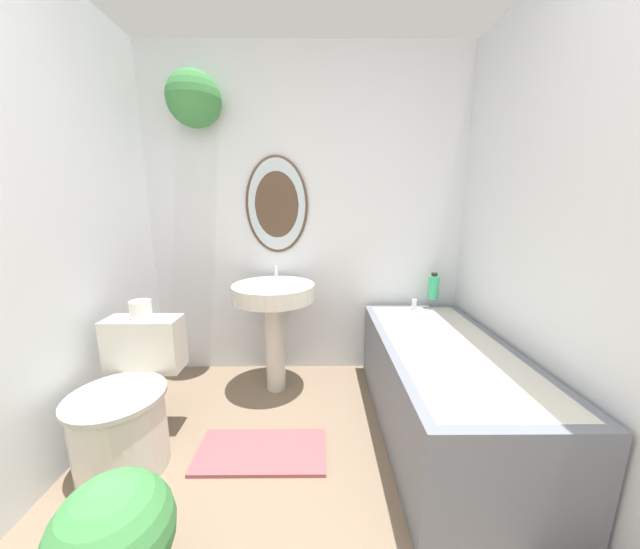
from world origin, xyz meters
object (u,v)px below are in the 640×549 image
object	(u,v)px
toilet	(127,410)
potted_plant	(114,540)
pedestal_sink	(274,307)
toilet_paper_roll	(141,310)
bathtub	(443,386)
shampoo_bottle	(433,287)

from	to	relation	value
toilet	potted_plant	bearing A→B (deg)	-62.63
potted_plant	pedestal_sink	bearing A→B (deg)	75.63
toilet_paper_roll	potted_plant	bearing A→B (deg)	-69.06
potted_plant	toilet_paper_roll	xyz separation A→B (m)	(-0.33, 0.87, 0.47)
toilet	pedestal_sink	xyz separation A→B (m)	(0.67, 0.66, 0.34)
bathtub	shampoo_bottle	xyz separation A→B (m)	(0.14, 0.65, 0.42)
pedestal_sink	toilet_paper_roll	world-z (taller)	pedestal_sink
shampoo_bottle	potted_plant	xyz separation A→B (m)	(-1.50, -1.50, -0.43)
bathtub	potted_plant	distance (m)	1.60
pedestal_sink	shampoo_bottle	distance (m)	1.18
toilet	toilet_paper_roll	world-z (taller)	toilet_paper_roll
potted_plant	toilet_paper_roll	size ratio (longest dim) A/B	4.32
toilet	bathtub	xyz separation A→B (m)	(1.69, 0.21, 0.00)
toilet_paper_roll	shampoo_bottle	bearing A→B (deg)	18.91
bathtub	shampoo_bottle	distance (m)	0.79
toilet	bathtub	world-z (taller)	toilet
pedestal_sink	toilet_paper_roll	xyz separation A→B (m)	(-0.67, -0.43, 0.12)
shampoo_bottle	potted_plant	bearing A→B (deg)	-134.94
bathtub	toilet_paper_roll	distance (m)	1.75
bathtub	toilet_paper_roll	bearing A→B (deg)	179.26
shampoo_bottle	toilet_paper_roll	xyz separation A→B (m)	(-1.83, -0.63, 0.03)
toilet_paper_roll	bathtub	bearing A→B (deg)	-0.74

